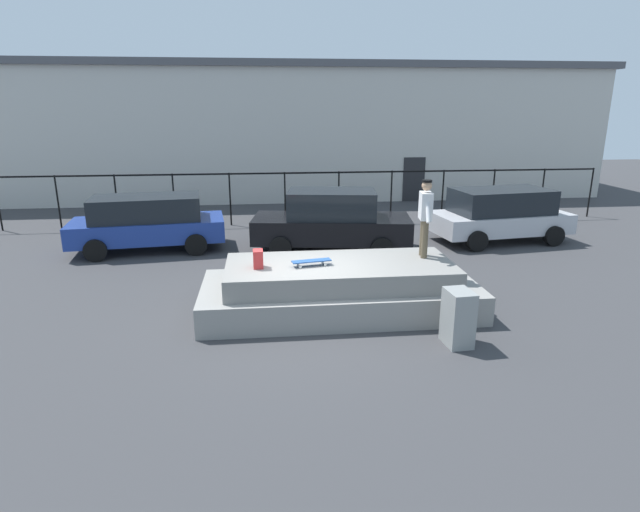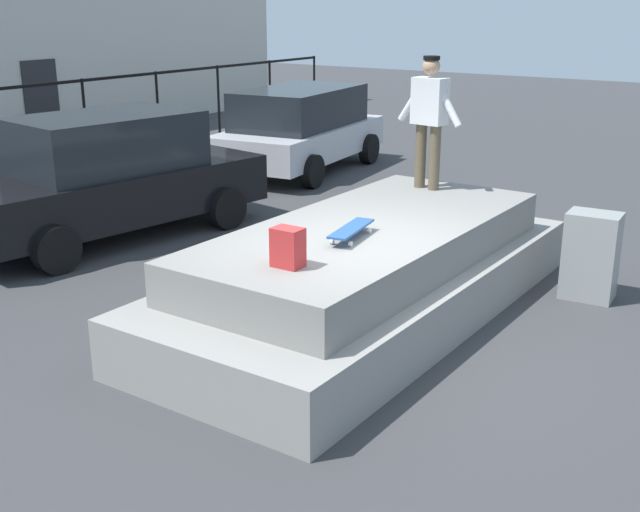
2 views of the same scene
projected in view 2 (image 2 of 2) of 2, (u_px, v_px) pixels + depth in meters
The scene contains 8 objects.
ground_plane at pixel (362, 344), 8.28m from camera, with size 60.00×60.00×0.00m, color #38383A.
concrete_ledge at pixel (369, 273), 8.96m from camera, with size 5.84×2.50×1.06m.
skateboarder at pixel (429, 113), 10.11m from camera, with size 0.30×0.96×1.68m.
skateboard at pixel (351, 229), 8.19m from camera, with size 0.84×0.34×0.12m.
backpack at pixel (288, 247), 7.30m from camera, with size 0.28×0.20×0.37m, color red.
car_black_sedan_mid at pixel (108, 176), 11.76m from camera, with size 4.91×2.59×1.83m.
car_silver_hatchback_far at pixel (300, 127), 16.40m from camera, with size 4.53×2.59×1.69m.
utility_box at pixel (591, 256), 9.41m from camera, with size 0.44×0.60×1.05m, color gray.
Camera 2 is at (-6.51, -3.95, 3.41)m, focal length 44.75 mm.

